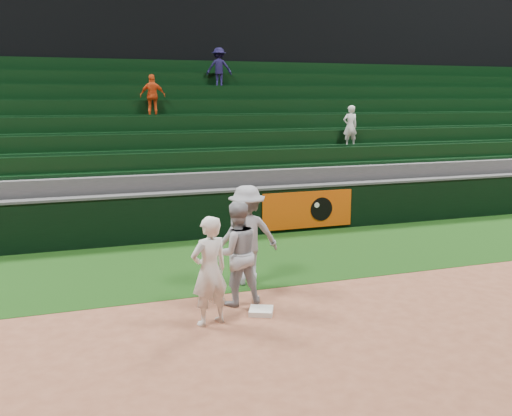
# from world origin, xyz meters

# --- Properties ---
(ground) EXTENTS (70.00, 70.00, 0.00)m
(ground) POSITION_xyz_m (0.00, 0.00, 0.00)
(ground) COLOR brown
(ground) RESTS_ON ground
(foul_grass) EXTENTS (36.00, 4.20, 0.01)m
(foul_grass) POSITION_xyz_m (0.00, 3.00, 0.00)
(foul_grass) COLOR black
(foul_grass) RESTS_ON ground
(upper_deck) EXTENTS (40.00, 12.00, 12.00)m
(upper_deck) POSITION_xyz_m (0.00, 17.45, 6.00)
(upper_deck) COLOR black
(upper_deck) RESTS_ON ground
(first_base) EXTENTS (0.52, 0.52, 0.09)m
(first_base) POSITION_xyz_m (-0.19, -0.24, 0.04)
(first_base) COLOR white
(first_base) RESTS_ON ground
(first_baseman) EXTENTS (0.74, 0.60, 1.78)m
(first_baseman) POSITION_xyz_m (-1.12, -0.39, 0.89)
(first_baseman) COLOR white
(first_baseman) RESTS_ON ground
(baserunner) EXTENTS (0.92, 0.72, 1.84)m
(baserunner) POSITION_xyz_m (-0.44, 0.36, 0.92)
(baserunner) COLOR #A0A2AA
(baserunner) RESTS_ON ground
(base_coach) EXTENTS (1.28, 0.77, 1.93)m
(base_coach) POSITION_xyz_m (0.07, 1.34, 0.98)
(base_coach) COLOR #90929C
(base_coach) RESTS_ON foul_grass
(field_wall) EXTENTS (36.00, 0.45, 1.25)m
(field_wall) POSITION_xyz_m (0.03, 5.20, 0.63)
(field_wall) COLOR black
(field_wall) RESTS_ON ground
(stadium_seating) EXTENTS (36.00, 5.95, 5.21)m
(stadium_seating) POSITION_xyz_m (-0.00, 8.97, 1.70)
(stadium_seating) COLOR #3B3B3E
(stadium_seating) RESTS_ON ground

